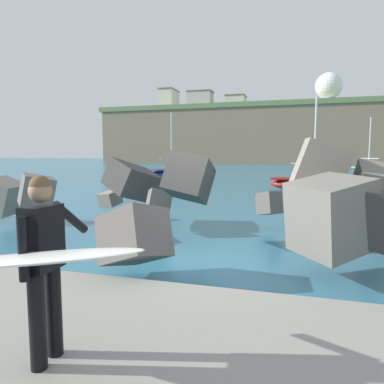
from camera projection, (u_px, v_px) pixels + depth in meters
The scene contains 13 objects.
ground_plane at pixel (190, 262), 7.25m from camera, with size 400.00×400.00×0.00m, color #2D6B84.
walkway_path at pixel (74, 370), 3.42m from camera, with size 48.00×4.40×0.24m, color gray.
breakwater_jetty at pixel (230, 198), 8.72m from camera, with size 33.05×7.27×2.57m.
surfer_with_board at pixel (39, 259), 3.14m from camera, with size 2.10×1.17×1.78m.
boat_near_left at pixel (308, 184), 21.45m from camera, with size 4.81×2.40×5.63m.
boat_near_right at pixel (169, 174), 29.49m from camera, with size 3.37×4.70×5.70m.
boat_mid_left at pixel (312, 168), 42.50m from camera, with size 4.53×5.79×1.94m.
boat_far_left at pixel (371, 171), 35.89m from camera, with size 3.63×4.35×5.99m.
headland_bluff at pixel (252, 136), 100.15m from camera, with size 78.16×32.81×14.88m.
radar_dome at pixel (329, 90), 97.86m from camera, with size 7.32×7.32×10.03m.
station_building_west at pixel (200, 100), 96.15m from camera, with size 6.80×4.78×4.57m.
station_building_central at pixel (169, 101), 103.31m from camera, with size 4.31×7.52×6.31m.
station_building_east at pixel (236, 105), 107.91m from camera, with size 5.96×6.88×5.31m.
Camera 1 is at (1.99, -6.78, 2.20)m, focal length 32.99 mm.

